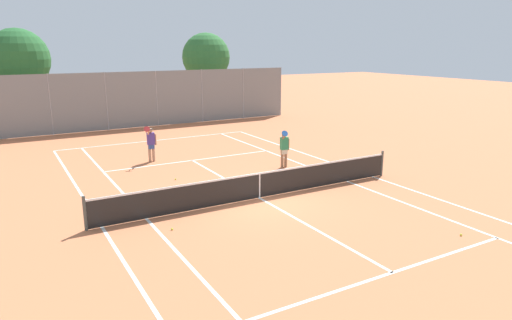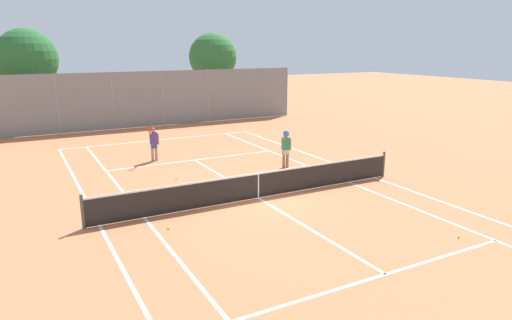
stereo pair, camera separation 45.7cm
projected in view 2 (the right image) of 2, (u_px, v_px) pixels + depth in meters
ground_plane at (258, 198)px, 16.40m from camera, size 120.00×120.00×0.00m
court_line_markings at (258, 198)px, 16.39m from camera, size 11.10×23.90×0.01m
tennis_net at (258, 185)px, 16.27m from camera, size 12.00×0.10×1.07m
player_far_left at (154, 142)px, 21.49m from camera, size 0.71×0.72×1.77m
player_far_right at (286, 147)px, 20.31m from camera, size 0.71×0.72×1.77m
loose_tennis_ball_0 at (213, 183)px, 18.15m from camera, size 0.07×0.07×0.07m
loose_tennis_ball_1 at (224, 197)px, 16.46m from camera, size 0.07×0.07×0.07m
loose_tennis_ball_3 at (168, 228)px, 13.61m from camera, size 0.07×0.07×0.07m
loose_tennis_ball_4 at (459, 237)px, 12.99m from camera, size 0.07×0.07×0.07m
loose_tennis_ball_5 at (176, 178)px, 18.71m from camera, size 0.07×0.07×0.07m
back_fence at (138, 100)px, 30.19m from camera, size 23.28×0.08×3.72m
tree_behind_left at (28, 61)px, 29.14m from camera, size 3.86×3.86×6.43m
tree_behind_right at (212, 58)px, 35.99m from camera, size 3.75×3.75×6.34m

